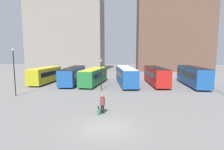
{
  "coord_description": "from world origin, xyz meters",
  "views": [
    {
      "loc": [
        1.39,
        -12.81,
        5.61
      ],
      "look_at": [
        -0.46,
        14.82,
        2.25
      ],
      "focal_mm": 28.0,
      "sensor_mm": 36.0,
      "label": 1
    }
  ],
  "objects_px": {
    "bus_4": "(156,75)",
    "lamp_post_2": "(101,72)",
    "bus_2": "(94,76)",
    "traveler": "(103,102)",
    "bus_1": "(74,74)",
    "bus_3": "(126,75)",
    "suitcase": "(99,111)",
    "bus_5": "(192,75)",
    "bus_0": "(46,75)",
    "lamp_post_1": "(14,69)"
  },
  "relations": [
    {
      "from": "bus_4",
      "to": "lamp_post_1",
      "type": "xyz_separation_m",
      "value": [
        -20.22,
        -10.42,
        1.92
      ]
    },
    {
      "from": "bus_0",
      "to": "bus_2",
      "type": "bearing_deg",
      "value": -90.13
    },
    {
      "from": "traveler",
      "to": "bus_0",
      "type": "bearing_deg",
      "value": 43.88
    },
    {
      "from": "bus_2",
      "to": "traveler",
      "type": "bearing_deg",
      "value": -160.42
    },
    {
      "from": "bus_1",
      "to": "bus_3",
      "type": "distance_m",
      "value": 10.09
    },
    {
      "from": "bus_4",
      "to": "lamp_post_2",
      "type": "bearing_deg",
      "value": 119.39
    },
    {
      "from": "bus_0",
      "to": "traveler",
      "type": "bearing_deg",
      "value": -138.13
    },
    {
      "from": "lamp_post_2",
      "to": "bus_4",
      "type": "bearing_deg",
      "value": 32.57
    },
    {
      "from": "bus_1",
      "to": "bus_4",
      "type": "distance_m",
      "value": 15.58
    },
    {
      "from": "bus_2",
      "to": "lamp_post_2",
      "type": "distance_m",
      "value": 5.84
    },
    {
      "from": "bus_1",
      "to": "bus_3",
      "type": "height_order",
      "value": "bus_3"
    },
    {
      "from": "bus_1",
      "to": "bus_2",
      "type": "xyz_separation_m",
      "value": [
        4.25,
        -1.26,
        -0.07
      ]
    },
    {
      "from": "bus_2",
      "to": "lamp_post_2",
      "type": "xyz_separation_m",
      "value": [
        1.99,
        -5.35,
        1.26
      ]
    },
    {
      "from": "bus_2",
      "to": "bus_4",
      "type": "height_order",
      "value": "bus_4"
    },
    {
      "from": "bus_3",
      "to": "lamp_post_1",
      "type": "relative_size",
      "value": 1.98
    },
    {
      "from": "bus_0",
      "to": "bus_4",
      "type": "height_order",
      "value": "bus_4"
    },
    {
      "from": "bus_1",
      "to": "bus_2",
      "type": "distance_m",
      "value": 4.43
    },
    {
      "from": "bus_1",
      "to": "lamp_post_2",
      "type": "distance_m",
      "value": 9.17
    },
    {
      "from": "bus_0",
      "to": "bus_2",
      "type": "distance_m",
      "value": 9.54
    },
    {
      "from": "bus_1",
      "to": "lamp_post_1",
      "type": "bearing_deg",
      "value": 153.87
    },
    {
      "from": "suitcase",
      "to": "bus_3",
      "type": "bearing_deg",
      "value": -3.56
    },
    {
      "from": "suitcase",
      "to": "lamp_post_2",
      "type": "distance_m",
      "value": 11.21
    },
    {
      "from": "bus_1",
      "to": "bus_5",
      "type": "relative_size",
      "value": 1.12
    },
    {
      "from": "bus_4",
      "to": "traveler",
      "type": "relative_size",
      "value": 6.03
    },
    {
      "from": "bus_2",
      "to": "traveler",
      "type": "distance_m",
      "value": 16.16
    },
    {
      "from": "traveler",
      "to": "suitcase",
      "type": "height_order",
      "value": "traveler"
    },
    {
      "from": "bus_5",
      "to": "traveler",
      "type": "relative_size",
      "value": 6.21
    },
    {
      "from": "bus_0",
      "to": "bus_3",
      "type": "distance_m",
      "value": 15.33
    },
    {
      "from": "bus_1",
      "to": "lamp_post_2",
      "type": "relative_size",
      "value": 2.67
    },
    {
      "from": "lamp_post_1",
      "to": "lamp_post_2",
      "type": "bearing_deg",
      "value": 22.3
    },
    {
      "from": "bus_4",
      "to": "lamp_post_1",
      "type": "distance_m",
      "value": 22.83
    },
    {
      "from": "bus_5",
      "to": "lamp_post_2",
      "type": "xyz_separation_m",
      "value": [
        -15.61,
        -5.28,
        1.03
      ]
    },
    {
      "from": "bus_1",
      "to": "bus_3",
      "type": "bearing_deg",
      "value": -98.33
    },
    {
      "from": "lamp_post_1",
      "to": "bus_4",
      "type": "bearing_deg",
      "value": 27.27
    },
    {
      "from": "bus_4",
      "to": "lamp_post_2",
      "type": "relative_size",
      "value": 2.32
    },
    {
      "from": "bus_3",
      "to": "bus_4",
      "type": "xyz_separation_m",
      "value": [
        5.51,
        0.23,
        0.01
      ]
    },
    {
      "from": "bus_3",
      "to": "bus_5",
      "type": "bearing_deg",
      "value": -99.38
    },
    {
      "from": "bus_3",
      "to": "bus_5",
      "type": "relative_size",
      "value": 1.1
    },
    {
      "from": "bus_5",
      "to": "bus_3",
      "type": "bearing_deg",
      "value": 90.21
    },
    {
      "from": "bus_5",
      "to": "lamp_post_1",
      "type": "relative_size",
      "value": 1.8
    },
    {
      "from": "suitcase",
      "to": "bus_5",
      "type": "bearing_deg",
      "value": -36.36
    },
    {
      "from": "bus_4",
      "to": "suitcase",
      "type": "relative_size",
      "value": 12.09
    },
    {
      "from": "bus_1",
      "to": "suitcase",
      "type": "distance_m",
      "value": 19.02
    },
    {
      "from": "bus_3",
      "to": "bus_5",
      "type": "xyz_separation_m",
      "value": [
        11.8,
        -0.45,
        0.1
      ]
    },
    {
      "from": "bus_4",
      "to": "bus_2",
      "type": "bearing_deg",
      "value": 89.9
    },
    {
      "from": "bus_5",
      "to": "suitcase",
      "type": "distance_m",
      "value": 21.7
    },
    {
      "from": "bus_2",
      "to": "bus_3",
      "type": "relative_size",
      "value": 0.85
    },
    {
      "from": "traveler",
      "to": "lamp_post_1",
      "type": "distance_m",
      "value": 13.97
    },
    {
      "from": "bus_4",
      "to": "lamp_post_1",
      "type": "bearing_deg",
      "value": 114.09
    },
    {
      "from": "bus_2",
      "to": "suitcase",
      "type": "distance_m",
      "value": 16.56
    }
  ]
}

